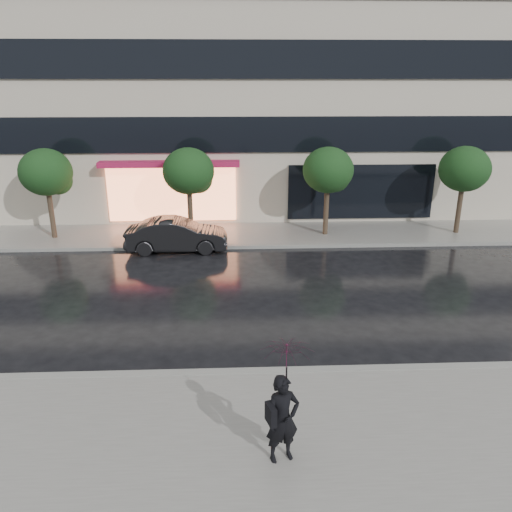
{
  "coord_description": "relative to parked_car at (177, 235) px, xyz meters",
  "views": [
    {
      "loc": [
        -1.02,
        -11.33,
        6.76
      ],
      "look_at": [
        -0.39,
        3.61,
        1.4
      ],
      "focal_mm": 35.0,
      "sensor_mm": 36.0,
      "label": 1
    }
  ],
  "objects": [
    {
      "name": "sidewalk_far",
      "position": [
        3.44,
        1.95,
        -0.62
      ],
      "size": [
        60.0,
        3.5,
        0.12
      ],
      "primitive_type": "cube",
      "color": "slate",
      "rests_on": "ground"
    },
    {
      "name": "tree_mid_west",
      "position": [
        0.5,
        1.73,
        2.24
      ],
      "size": [
        2.2,
        2.2,
        3.99
      ],
      "color": "#33261C",
      "rests_on": "ground"
    },
    {
      "name": "ground",
      "position": [
        3.44,
        -8.3,
        -0.68
      ],
      "size": [
        120.0,
        120.0,
        0.0
      ],
      "primitive_type": "plane",
      "color": "black",
      "rests_on": "ground"
    },
    {
      "name": "tree_far_east",
      "position": [
        12.5,
        1.73,
        2.24
      ],
      "size": [
        2.2,
        2.2,
        3.99
      ],
      "color": "#33261C",
      "rests_on": "ground"
    },
    {
      "name": "curb_near",
      "position": [
        3.44,
        -9.3,
        -0.61
      ],
      "size": [
        60.0,
        0.25,
        0.14
      ],
      "primitive_type": "cube",
      "color": "gray",
      "rests_on": "ground"
    },
    {
      "name": "curb_far",
      "position": [
        3.44,
        0.2,
        -0.61
      ],
      "size": [
        60.0,
        0.25,
        0.14
      ],
      "primitive_type": "cube",
      "color": "gray",
      "rests_on": "ground"
    },
    {
      "name": "parked_car",
      "position": [
        0.0,
        0.0,
        0.0
      ],
      "size": [
        4.16,
        1.53,
        1.36
      ],
      "primitive_type": "imported",
      "rotation": [
        0.0,
        0.0,
        1.59
      ],
      "color": "black",
      "rests_on": "ground"
    },
    {
      "name": "office_building",
      "position": [
        3.44,
        9.67,
        8.32
      ],
      "size": [
        30.0,
        12.76,
        18.0
      ],
      "color": "#BFB5A2",
      "rests_on": "ground"
    },
    {
      "name": "sidewalk_near",
      "position": [
        3.44,
        -11.55,
        -0.62
      ],
      "size": [
        60.0,
        4.5,
        0.12
      ],
      "primitive_type": "cube",
      "color": "slate",
      "rests_on": "ground"
    },
    {
      "name": "pedestrian_with_umbrella",
      "position": [
        3.24,
        -12.21,
        1.0
      ],
      "size": [
        1.18,
        1.19,
        2.41
      ],
      "rotation": [
        0.0,
        0.0,
        0.31
      ],
      "color": "black",
      "rests_on": "sidewalk_near"
    },
    {
      "name": "tree_mid_east",
      "position": [
        6.5,
        1.73,
        2.24
      ],
      "size": [
        2.2,
        2.2,
        3.99
      ],
      "color": "#33261C",
      "rests_on": "ground"
    },
    {
      "name": "tree_far_west",
      "position": [
        -5.5,
        1.73,
        2.24
      ],
      "size": [
        2.2,
        2.2,
        3.99
      ],
      "color": "#33261C",
      "rests_on": "ground"
    }
  ]
}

